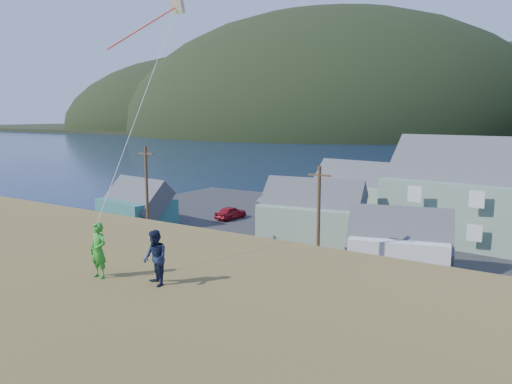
# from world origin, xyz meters

# --- Properties ---
(ground) EXTENTS (900.00, 900.00, 0.00)m
(ground) POSITION_xyz_m (0.00, 0.00, 0.00)
(ground) COLOR #0A1638
(ground) RESTS_ON ground
(grass_strip) EXTENTS (110.00, 8.00, 0.10)m
(grass_strip) POSITION_xyz_m (0.00, -2.00, 0.05)
(grass_strip) COLOR #4C3D19
(grass_strip) RESTS_ON ground
(waterfront_lot) EXTENTS (72.00, 36.00, 0.12)m
(waterfront_lot) POSITION_xyz_m (0.00, 17.00, 0.06)
(waterfront_lot) COLOR #28282B
(waterfront_lot) RESTS_ON ground
(wharf) EXTENTS (26.00, 14.00, 0.90)m
(wharf) POSITION_xyz_m (-6.00, 40.00, 0.45)
(wharf) COLOR gray
(wharf) RESTS_ON ground
(shed_teal) EXTENTS (8.51, 6.51, 6.14)m
(shed_teal) POSITION_xyz_m (-25.71, 8.88, 2.30)
(shed_teal) COLOR #2D6A67
(shed_teal) RESTS_ON waterfront_lot
(shed_palegreen_near) EXTENTS (10.31, 7.31, 6.94)m
(shed_palegreen_near) POSITION_xyz_m (-7.38, 13.73, 2.62)
(shed_palegreen_near) COLOR slate
(shed_palegreen_near) RESTS_ON waterfront_lot
(shed_white) EXTENTS (8.46, 6.64, 5.95)m
(shed_white) POSITION_xyz_m (2.71, 8.03, 2.30)
(shed_white) COLOR white
(shed_white) RESTS_ON waterfront_lot
(shed_palegreen_far) EXTENTS (12.04, 7.92, 7.58)m
(shed_palegreen_far) POSITION_xyz_m (-8.21, 27.93, 2.89)
(shed_palegreen_far) COLOR gray
(shed_palegreen_far) RESTS_ON waterfront_lot
(utility_poles) EXTENTS (30.50, 0.24, 9.05)m
(utility_poles) POSITION_xyz_m (-1.57, 1.50, 4.43)
(utility_poles) COLOR #47331E
(utility_poles) RESTS_ON waterfront_lot
(parked_cars) EXTENTS (25.96, 12.86, 1.58)m
(parked_cars) POSITION_xyz_m (-7.18, 20.83, 0.85)
(parked_cars) COLOR maroon
(parked_cars) RESTS_ON waterfront_lot
(kite_flyer_green) EXTENTS (0.58, 0.38, 1.58)m
(kite_flyer_green) POSITION_xyz_m (2.24, -18.97, 7.99)
(kite_flyer_green) COLOR green
(kite_flyer_green) RESTS_ON hillside
(kite_flyer_navy) EXTENTS (0.91, 0.84, 1.51)m
(kite_flyer_navy) POSITION_xyz_m (4.04, -18.57, 7.96)
(kite_flyer_navy) COLOR #151E3B
(kite_flyer_navy) RESTS_ON hillside
(kite_rig) EXTENTS (1.78, 3.32, 9.65)m
(kite_rig) POSITION_xyz_m (-0.09, -13.13, 15.62)
(kite_rig) COLOR beige
(kite_rig) RESTS_ON ground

